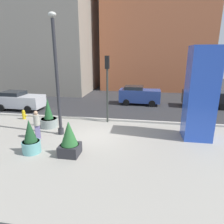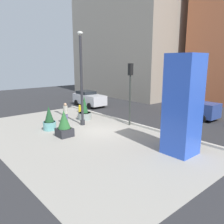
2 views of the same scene
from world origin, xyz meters
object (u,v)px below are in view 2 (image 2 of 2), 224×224
object	(u,v)px
potted_plant_mid_plaza	(64,124)
pedestrian_on_sidewalk	(66,112)
lamp_post	(81,81)
fire_hydrant	(80,109)
potted_plant_near_left	(85,112)
car_passing_lane	(89,98)
art_pillar_blue	(183,106)
potted_plant_near_right	(49,120)
car_far_lane	(194,108)
traffic_light_far_side	(130,85)

from	to	relation	value
potted_plant_mid_plaza	pedestrian_on_sidewalk	bearing A→B (deg)	148.29
lamp_post	fire_hydrant	size ratio (longest dim) A/B	9.60
potted_plant_near_left	potted_plant_mid_plaza	bearing A→B (deg)	-51.30
car_passing_lane	art_pillar_blue	bearing A→B (deg)	-16.22
potted_plant_near_right	potted_plant_mid_plaza	size ratio (longest dim) A/B	0.99
potted_plant_near_left	car_far_lane	xyz separation A→B (m)	(6.01, 7.79, 0.23)
traffic_light_far_side	car_far_lane	bearing A→B (deg)	70.66
potted_plant_near_left	car_passing_lane	size ratio (longest dim) A/B	0.48
pedestrian_on_sidewalk	lamp_post	bearing A→B (deg)	39.51
potted_plant_near_right	car_passing_lane	size ratio (longest dim) A/B	0.42
potted_plant_near_right	pedestrian_on_sidewalk	xyz separation A→B (m)	(-0.60, 1.72, 0.23)
potted_plant_near_right	fire_hydrant	distance (m)	6.27
fire_hydrant	traffic_light_far_side	size ratio (longest dim) A/B	0.15
potted_plant_near_right	car_far_lane	xyz separation A→B (m)	(5.13, 11.54, 0.20)
car_passing_lane	lamp_post	bearing A→B (deg)	-39.25
art_pillar_blue	lamp_post	bearing A→B (deg)	-174.39
potted_plant_near_left	fire_hydrant	bearing A→B (deg)	154.68
lamp_post	potted_plant_mid_plaza	size ratio (longest dim) A/B	3.95
traffic_light_far_side	potted_plant_near_left	bearing A→B (deg)	-156.26
potted_plant_mid_plaza	fire_hydrant	size ratio (longest dim) A/B	2.43
potted_plant_near_left	art_pillar_blue	bearing A→B (deg)	-1.78
potted_plant_near_right	car_far_lane	world-z (taller)	car_far_lane
potted_plant_near_right	potted_plant_mid_plaza	bearing A→B (deg)	1.88
potted_plant_near_left	lamp_post	bearing A→B (deg)	-39.70
potted_plant_near_right	potted_plant_mid_plaza	distance (m)	2.08
potted_plant_mid_plaza	traffic_light_far_side	distance (m)	5.97
lamp_post	pedestrian_on_sidewalk	world-z (taller)	lamp_post
traffic_light_far_side	pedestrian_on_sidewalk	xyz separation A→B (m)	(-3.60, -3.73, -2.28)
potted_plant_near_left	potted_plant_near_right	distance (m)	3.85
potted_plant_near_right	car_far_lane	bearing A→B (deg)	66.02
art_pillar_blue	potted_plant_mid_plaza	distance (m)	7.83
potted_plant_near_right	traffic_light_far_side	world-z (taller)	traffic_light_far_side
traffic_light_far_side	car_passing_lane	xyz separation A→B (m)	(-8.72, 2.24, -2.40)
lamp_post	fire_hydrant	bearing A→B (deg)	149.45
car_passing_lane	pedestrian_on_sidewalk	size ratio (longest dim) A/B	2.46
car_far_lane	fire_hydrant	bearing A→B (deg)	-143.69
potted_plant_mid_plaza	car_passing_lane	xyz separation A→B (m)	(-7.80, 7.63, 0.01)
car_far_lane	car_passing_lane	bearing A→B (deg)	-160.51
art_pillar_blue	fire_hydrant	xyz separation A→B (m)	(-12.55, 1.63, -2.35)
potted_plant_near_left	car_passing_lane	world-z (taller)	potted_plant_near_left
potted_plant_near_right	fire_hydrant	size ratio (longest dim) A/B	2.40
potted_plant_near_left	potted_plant_near_right	world-z (taller)	potted_plant_near_left
fire_hydrant	car_passing_lane	bearing A→B (deg)	128.10
art_pillar_blue	potted_plant_near_right	distance (m)	9.73
traffic_light_far_side	lamp_post	bearing A→B (deg)	-131.57
art_pillar_blue	car_passing_lane	size ratio (longest dim) A/B	1.26
art_pillar_blue	car_passing_lane	xyz separation A→B (m)	(-14.61, 4.25, -1.86)
lamp_post	potted_plant_near_left	xyz separation A→B (m)	(-1.36, 1.13, -2.80)
fire_hydrant	car_far_lane	world-z (taller)	car_far_lane
potted_plant_mid_plaza	pedestrian_on_sidewalk	distance (m)	3.15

